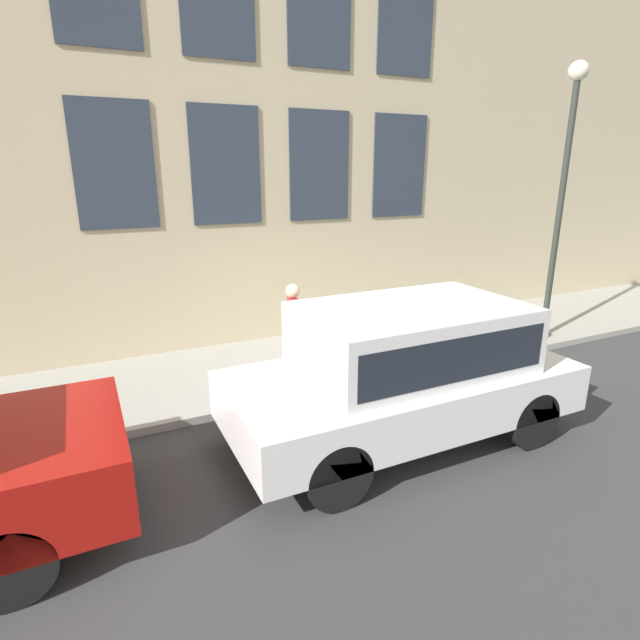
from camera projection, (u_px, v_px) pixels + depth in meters
ground_plane at (343, 394)px, 8.03m from camera, size 80.00×80.00×0.00m
sidewalk at (307, 361)px, 9.24m from camera, size 2.85×60.00×0.12m
building_facade at (270, 118)px, 9.34m from camera, size 0.33×40.00×8.79m
fire_hydrant at (347, 345)px, 8.56m from camera, size 0.36×0.47×0.89m
person at (293, 318)px, 8.50m from camera, size 0.36×0.24×1.51m
parked_truck_white_near at (406, 364)px, 6.44m from camera, size 2.04×4.54×1.83m
street_lamp at (565, 174)px, 9.53m from camera, size 0.36×0.36×5.23m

